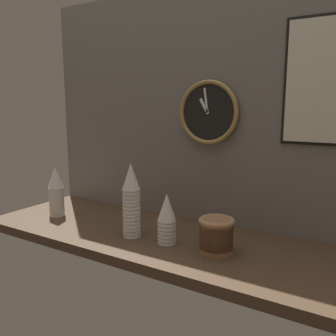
{
  "coord_description": "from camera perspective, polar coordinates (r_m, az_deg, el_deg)",
  "views": [
    {
      "loc": [
        76.82,
        -119.3,
        53.22
      ],
      "look_at": [
        1.3,
        4.0,
        27.46
      ],
      "focal_mm": 38.0,
      "sensor_mm": 36.0,
      "label": 1
    }
  ],
  "objects": [
    {
      "name": "ground_plane",
      "position": [
        1.52,
        -1.23,
        -11.17
      ],
      "size": [
        160.0,
        56.0,
        4.0
      ],
      "primitive_type": "cube",
      "color": "#4C3826"
    },
    {
      "name": "wall_tiled_back",
      "position": [
        1.65,
        3.76,
        9.83
      ],
      "size": [
        160.0,
        3.0,
        105.0
      ],
      "color": "slate",
      "rests_on": "ground_plane"
    },
    {
      "name": "cup_stack_center",
      "position": [
        1.45,
        -5.9,
        -5.16
      ],
      "size": [
        7.39,
        7.39,
        30.32
      ],
      "color": "white",
      "rests_on": "ground_plane"
    },
    {
      "name": "cup_stack_far_left",
      "position": [
        1.8,
        -17.51,
        -3.56
      ],
      "size": [
        7.39,
        7.39,
        24.3
      ],
      "color": "white",
      "rests_on": "ground_plane"
    },
    {
      "name": "cup_stack_center_right",
      "position": [
        1.39,
        -0.2,
        -8.09
      ],
      "size": [
        7.39,
        7.39,
        19.78
      ],
      "color": "white",
      "rests_on": "ground_plane"
    },
    {
      "name": "bowl_stack_right",
      "position": [
        1.32,
        7.74,
        -10.56
      ],
      "size": [
        13.1,
        13.1,
        12.99
      ],
      "color": "#996B47",
      "rests_on": "ground_plane"
    },
    {
      "name": "wall_clock",
      "position": [
        1.58,
        6.48,
        8.85
      ],
      "size": [
        28.07,
        2.7,
        28.07
      ],
      "color": "black"
    },
    {
      "name": "menu_board",
      "position": [
        1.45,
        25.08,
        12.55
      ],
      "size": [
        35.69,
        1.32,
        47.36
      ],
      "color": "black"
    }
  ]
}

